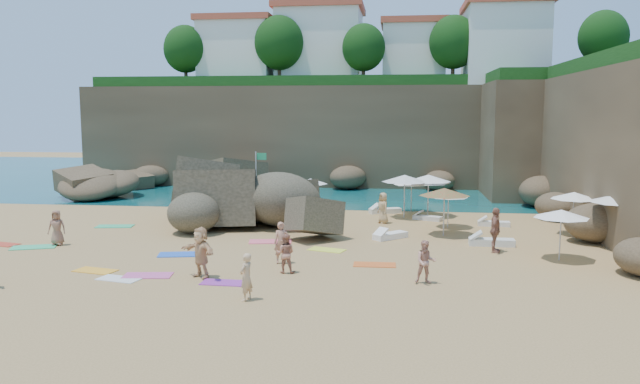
# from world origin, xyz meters

# --- Properties ---
(ground) EXTENTS (120.00, 120.00, 0.00)m
(ground) POSITION_xyz_m (0.00, 0.00, 0.00)
(ground) COLOR tan
(ground) RESTS_ON ground
(seawater) EXTENTS (120.00, 120.00, 0.00)m
(seawater) POSITION_xyz_m (0.00, 30.00, 0.00)
(seawater) COLOR #0C4751
(seawater) RESTS_ON ground
(cliff_back) EXTENTS (44.00, 8.00, 8.00)m
(cliff_back) POSITION_xyz_m (2.00, 25.00, 4.00)
(cliff_back) COLOR brown
(cliff_back) RESTS_ON ground
(cliff_corner) EXTENTS (10.00, 12.00, 8.00)m
(cliff_corner) POSITION_xyz_m (17.00, 20.00, 4.00)
(cliff_corner) COLOR brown
(cliff_corner) RESTS_ON ground
(rock_promontory) EXTENTS (12.00, 7.00, 2.00)m
(rock_promontory) POSITION_xyz_m (-11.00, 16.00, 0.00)
(rock_promontory) COLOR brown
(rock_promontory) RESTS_ON ground
(clifftop_buildings) EXTENTS (28.48, 9.48, 7.00)m
(clifftop_buildings) POSITION_xyz_m (2.96, 25.79, 11.24)
(clifftop_buildings) COLOR white
(clifftop_buildings) RESTS_ON cliff_back
(clifftop_trees) EXTENTS (35.60, 23.82, 4.40)m
(clifftop_trees) POSITION_xyz_m (4.78, 19.52, 11.26)
(clifftop_trees) COLOR #11380F
(clifftop_trees) RESTS_ON ground
(marina_masts) EXTENTS (3.10, 0.10, 6.00)m
(marina_masts) POSITION_xyz_m (-16.50, 30.00, 3.00)
(marina_masts) COLOR white
(marina_masts) RESTS_ON ground
(rock_outcrop) EXTENTS (10.63, 9.27, 3.57)m
(rock_outcrop) POSITION_xyz_m (-1.98, 3.70, 0.00)
(rock_outcrop) COLOR brown
(rock_outcrop) RESTS_ON ground
(flag_pole) EXTENTS (0.70, 0.21, 3.62)m
(flag_pole) POSITION_xyz_m (-2.48, 8.91, 2.31)
(flag_pole) COLOR silver
(flag_pole) RESTS_ON ground
(parasol_0) EXTENTS (2.54, 2.54, 2.40)m
(parasol_0) POSITION_xyz_m (7.58, 8.34, 2.21)
(parasol_0) COLOR silver
(parasol_0) RESTS_ON ground
(parasol_1) EXTENTS (2.06, 2.06, 1.95)m
(parasol_1) POSITION_xyz_m (0.60, 9.64, 1.79)
(parasol_1) COLOR silver
(parasol_1) RESTS_ON ground
(parasol_2) EXTENTS (2.10, 2.10, 1.98)m
(parasol_2) POSITION_xyz_m (6.66, 9.71, 1.82)
(parasol_2) COLOR silver
(parasol_2) RESTS_ON ground
(parasol_3) EXTENTS (2.22, 2.22, 2.10)m
(parasol_3) POSITION_xyz_m (14.32, 3.68, 1.93)
(parasol_3) COLOR silver
(parasol_3) RESTS_ON ground
(parasol_4) EXTENTS (2.44, 2.44, 2.31)m
(parasol_4) POSITION_xyz_m (7.57, 8.25, 2.12)
(parasol_4) COLOR silver
(parasol_4) RESTS_ON ground
(parasol_6) EXTENTS (2.45, 2.45, 2.32)m
(parasol_6) POSITION_xyz_m (8.07, 2.76, 2.13)
(parasol_6) COLOR silver
(parasol_6) RESTS_ON ground
(parasol_7) EXTENTS (2.58, 2.58, 2.44)m
(parasol_7) POSITION_xyz_m (6.22, 7.68, 2.24)
(parasol_7) COLOR silver
(parasol_7) RESTS_ON ground
(parasol_8) EXTENTS (2.58, 2.58, 2.44)m
(parasol_8) POSITION_xyz_m (15.44, 0.68, 2.24)
(parasol_8) COLOR silver
(parasol_8) RESTS_ON ground
(parasol_9) EXTENTS (2.00, 2.00, 1.89)m
(parasol_9) POSITION_xyz_m (8.44, 4.92, 1.74)
(parasol_9) COLOR silver
(parasol_9) RESTS_ON ground
(parasol_11) EXTENTS (2.19, 2.19, 2.07)m
(parasol_11) POSITION_xyz_m (12.36, -1.84, 1.90)
(parasol_11) COLOR silver
(parasol_11) RESTS_ON ground
(lounger_0) EXTENTS (1.97, 1.27, 0.29)m
(lounger_0) POSITION_xyz_m (5.14, 9.14, 0.15)
(lounger_0) COLOR white
(lounger_0) RESTS_ON ground
(lounger_1) EXTENTS (1.83, 0.68, 0.28)m
(lounger_1) POSITION_xyz_m (1.61, 7.78, 0.14)
(lounger_1) COLOR white
(lounger_1) RESTS_ON ground
(lounger_2) EXTENTS (1.66, 0.64, 0.25)m
(lounger_2) POSITION_xyz_m (10.88, 5.64, 0.13)
(lounger_2) COLOR white
(lounger_2) RESTS_ON ground
(lounger_3) EXTENTS (1.66, 1.15, 0.25)m
(lounger_3) POSITION_xyz_m (7.51, 7.01, 0.12)
(lounger_3) COLOR silver
(lounger_3) RESTS_ON ground
(lounger_4) EXTENTS (2.01, 0.72, 0.31)m
(lounger_4) POSITION_xyz_m (10.05, 0.68, 0.15)
(lounger_4) COLOR silver
(lounger_4) RESTS_ON ground
(lounger_5) EXTENTS (1.70, 1.66, 0.28)m
(lounger_5) POSITION_xyz_m (5.53, 1.66, 0.14)
(lounger_5) COLOR white
(lounger_5) RESTS_ON ground
(towel_1) EXTENTS (1.85, 1.12, 0.03)m
(towel_1) POSITION_xyz_m (-3.20, -6.25, 0.02)
(towel_1) COLOR #D25194
(towel_1) RESTS_ON ground
(towel_2) EXTENTS (1.71, 1.12, 0.03)m
(towel_2) POSITION_xyz_m (-5.44, -5.81, 0.01)
(towel_2) COLOR #FFA828
(towel_2) RESTS_ON ground
(towel_3) EXTENTS (2.07, 1.54, 0.03)m
(towel_3) POSITION_xyz_m (-10.12, -2.25, 0.02)
(towel_3) COLOR #34B876
(towel_3) RESTS_ON ground
(towel_5) EXTENTS (1.68, 1.10, 0.03)m
(towel_5) POSITION_xyz_m (-4.04, -6.82, 0.01)
(towel_5) COLOR silver
(towel_5) RESTS_ON ground
(towel_6) EXTENTS (1.61, 0.84, 0.03)m
(towel_6) POSITION_xyz_m (-0.17, -6.83, 0.01)
(towel_6) COLOR purple
(towel_6) RESTS_ON ground
(towel_7) EXTENTS (1.66, 1.09, 0.03)m
(towel_7) POSITION_xyz_m (-11.89, -1.85, 0.01)
(towel_7) COLOR red
(towel_7) RESTS_ON ground
(towel_8) EXTENTS (2.05, 1.32, 0.03)m
(towel_8) POSITION_xyz_m (-3.14, -2.81, 0.02)
(towel_8) COLOR blue
(towel_8) RESTS_ON ground
(towel_9) EXTENTS (2.08, 1.29, 0.03)m
(towel_9) POSITION_xyz_m (0.03, 0.23, 0.02)
(towel_9) COLOR #FF637C
(towel_9) RESTS_ON ground
(towel_10) EXTENTS (1.66, 0.85, 0.03)m
(towel_10) POSITION_xyz_m (4.97, -3.59, 0.01)
(towel_10) COLOR orange
(towel_10) RESTS_ON ground
(towel_11) EXTENTS (2.00, 1.23, 0.03)m
(towel_11) POSITION_xyz_m (-8.83, 3.03, 0.02)
(towel_11) COLOR #33B575
(towel_11) RESTS_ON ground
(towel_12) EXTENTS (1.74, 1.24, 0.03)m
(towel_12) POSITION_xyz_m (2.81, -1.17, 0.01)
(towel_12) COLOR #EFFF43
(towel_12) RESTS_ON ground
(person_stand_1) EXTENTS (0.72, 0.56, 1.48)m
(person_stand_1) POSITION_xyz_m (1.72, -5.19, 0.74)
(person_stand_1) COLOR #B4745A
(person_stand_1) RESTS_ON ground
(person_stand_2) EXTENTS (1.08, 1.09, 1.69)m
(person_stand_2) POSITION_xyz_m (-1.04, 11.94, 0.84)
(person_stand_2) COLOR #E79D83
(person_stand_2) RESTS_ON ground
(person_stand_3) EXTENTS (0.72, 1.21, 1.93)m
(person_stand_3) POSITION_xyz_m (9.98, -0.71, 0.96)
(person_stand_3) COLOR #955F4A
(person_stand_3) RESTS_ON ground
(person_stand_4) EXTENTS (0.80, 0.93, 1.66)m
(person_stand_4) POSITION_xyz_m (5.07, 5.76, 0.83)
(person_stand_4) COLOR tan
(person_stand_4) RESTS_ON ground
(person_stand_5) EXTENTS (1.46, 0.42, 1.57)m
(person_stand_5) POSITION_xyz_m (-1.21, 11.70, 0.79)
(person_stand_5) COLOR #A77653
(person_stand_5) RESTS_ON ground
(person_stand_6) EXTENTS (0.54, 0.65, 1.53)m
(person_stand_6) POSITION_xyz_m (1.10, -8.72, 0.77)
(person_stand_6) COLOR tan
(person_stand_6) RESTS_ON ground
(person_lie_2) EXTENTS (1.10, 1.69, 0.42)m
(person_lie_2) POSITION_xyz_m (-9.31, -1.69, 0.21)
(person_lie_2) COLOR #905F48
(person_lie_2) RESTS_ON ground
(person_lie_3) EXTENTS (2.42, 2.46, 0.49)m
(person_lie_3) POSITION_xyz_m (-1.18, -6.25, 0.24)
(person_lie_3) COLOR tan
(person_lie_3) RESTS_ON ground
(person_lie_4) EXTENTS (0.95, 1.72, 0.39)m
(person_lie_4) POSITION_xyz_m (1.31, -3.80, 0.19)
(person_lie_4) COLOR #B17458
(person_lie_4) RESTS_ON ground
(person_lie_5) EXTENTS (0.86, 1.56, 0.57)m
(person_lie_5) POSITION_xyz_m (6.83, -6.09, 0.28)
(person_lie_5) COLOR tan
(person_lie_5) RESTS_ON ground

